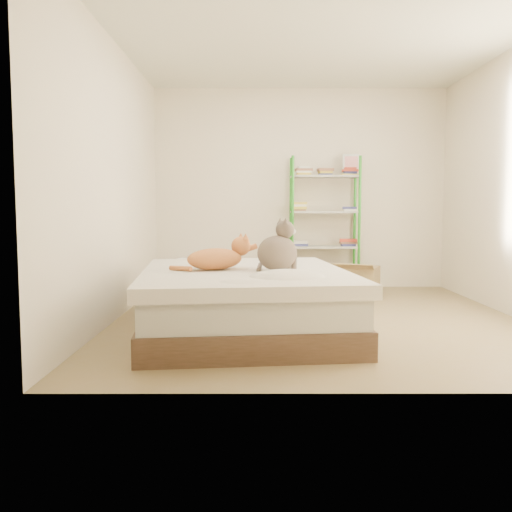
{
  "coord_description": "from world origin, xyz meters",
  "views": [
    {
      "loc": [
        -0.59,
        -5.08,
        1.04
      ],
      "look_at": [
        -0.58,
        -0.26,
        0.62
      ],
      "focal_mm": 38.0,
      "sensor_mm": 36.0,
      "label": 1
    }
  ],
  "objects_px": {
    "bed": "(244,301)",
    "cardboard_box": "(355,281)",
    "orange_cat": "(215,256)",
    "grey_cat": "(277,245)",
    "white_bin": "(189,274)",
    "shelf_unit": "(325,221)"
  },
  "relations": [
    {
      "from": "bed",
      "to": "cardboard_box",
      "type": "relative_size",
      "value": 3.43
    },
    {
      "from": "orange_cat",
      "to": "grey_cat",
      "type": "distance_m",
      "value": 0.53
    },
    {
      "from": "cardboard_box",
      "to": "white_bin",
      "type": "relative_size",
      "value": 1.53
    },
    {
      "from": "bed",
      "to": "orange_cat",
      "type": "xyz_separation_m",
      "value": [
        -0.24,
        -0.02,
        0.38
      ]
    },
    {
      "from": "cardboard_box",
      "to": "orange_cat",
      "type": "bearing_deg",
      "value": -106.04
    },
    {
      "from": "bed",
      "to": "grey_cat",
      "type": "bearing_deg",
      "value": -23.32
    },
    {
      "from": "grey_cat",
      "to": "shelf_unit",
      "type": "relative_size",
      "value": 0.24
    },
    {
      "from": "cardboard_box",
      "to": "white_bin",
      "type": "bearing_deg",
      "value": -172.5
    },
    {
      "from": "bed",
      "to": "grey_cat",
      "type": "xyz_separation_m",
      "value": [
        0.27,
        -0.08,
        0.48
      ]
    },
    {
      "from": "shelf_unit",
      "to": "cardboard_box",
      "type": "bearing_deg",
      "value": -64.69
    },
    {
      "from": "grey_cat",
      "to": "white_bin",
      "type": "height_order",
      "value": "grey_cat"
    },
    {
      "from": "white_bin",
      "to": "bed",
      "type": "bearing_deg",
      "value": -72.39
    },
    {
      "from": "cardboard_box",
      "to": "grey_cat",
      "type": "bearing_deg",
      "value": -94.33
    },
    {
      "from": "grey_cat",
      "to": "shelf_unit",
      "type": "distance_m",
      "value": 2.63
    },
    {
      "from": "shelf_unit",
      "to": "white_bin",
      "type": "height_order",
      "value": "shelf_unit"
    },
    {
      "from": "orange_cat",
      "to": "cardboard_box",
      "type": "distance_m",
      "value": 2.45
    },
    {
      "from": "shelf_unit",
      "to": "white_bin",
      "type": "bearing_deg",
      "value": -178.98
    },
    {
      "from": "grey_cat",
      "to": "cardboard_box",
      "type": "relative_size",
      "value": 0.64
    },
    {
      "from": "shelf_unit",
      "to": "cardboard_box",
      "type": "distance_m",
      "value": 0.97
    },
    {
      "from": "grey_cat",
      "to": "white_bin",
      "type": "bearing_deg",
      "value": -3.41
    },
    {
      "from": "bed",
      "to": "white_bin",
      "type": "relative_size",
      "value": 5.25
    },
    {
      "from": "orange_cat",
      "to": "white_bin",
      "type": "height_order",
      "value": "orange_cat"
    }
  ]
}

